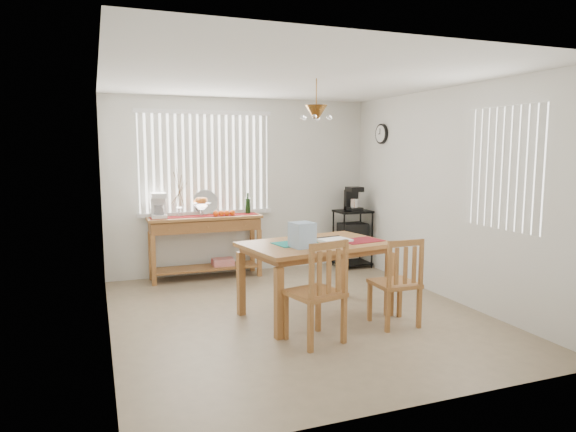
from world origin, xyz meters
name	(u,v)px	position (x,y,z in m)	size (l,w,h in m)	color
ground	(297,315)	(0.00, 0.00, -0.01)	(4.00, 4.50, 0.01)	gray
room_shell	(297,164)	(0.00, 0.02, 1.69)	(4.20, 4.70, 2.70)	silver
sideboard	(206,232)	(-0.61, 2.00, 0.68)	(1.61, 0.45, 0.90)	#A16A36
sideboard_items	(188,207)	(-0.86, 2.02, 1.05)	(1.53, 0.38, 0.69)	maroon
wire_cart	(352,233)	(1.69, 1.89, 0.54)	(0.53, 0.42, 0.90)	black
cart_items	(353,199)	(1.69, 1.90, 1.07)	(0.21, 0.25, 0.37)	black
dining_table	(315,251)	(0.18, -0.09, 0.73)	(1.69, 1.24, 0.83)	#A16A36
table_items	(310,237)	(0.05, -0.25, 0.93)	(1.26, 0.56, 0.27)	#167F76
chair_left	(318,293)	(-0.13, -0.86, 0.50)	(0.57, 0.57, 1.01)	#A16A36
chair_right	(397,283)	(0.84, -0.72, 0.46)	(0.44, 0.44, 0.94)	#A16A36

